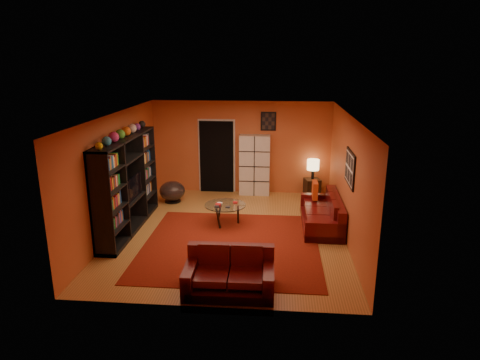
# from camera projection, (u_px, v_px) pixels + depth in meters

# --- Properties ---
(floor) EXTENTS (6.00, 6.00, 0.00)m
(floor) POSITION_uv_depth(u_px,v_px,m) (230.00, 232.00, 9.54)
(floor) COLOR olive
(floor) RESTS_ON ground
(ceiling) EXTENTS (6.00, 6.00, 0.00)m
(ceiling) POSITION_uv_depth(u_px,v_px,m) (229.00, 115.00, 8.82)
(ceiling) COLOR white
(ceiling) RESTS_ON wall_back
(wall_back) EXTENTS (6.00, 0.00, 6.00)m
(wall_back) POSITION_uv_depth(u_px,v_px,m) (241.00, 147.00, 12.05)
(wall_back) COLOR #B95228
(wall_back) RESTS_ON floor
(wall_front) EXTENTS (6.00, 0.00, 6.00)m
(wall_front) POSITION_uv_depth(u_px,v_px,m) (207.00, 230.00, 6.30)
(wall_front) COLOR #B95228
(wall_front) RESTS_ON floor
(wall_left) EXTENTS (0.00, 6.00, 6.00)m
(wall_left) POSITION_uv_depth(u_px,v_px,m) (117.00, 173.00, 9.39)
(wall_left) COLOR #B95228
(wall_left) RESTS_ON floor
(wall_right) EXTENTS (0.00, 6.00, 6.00)m
(wall_right) POSITION_uv_depth(u_px,v_px,m) (348.00, 178.00, 8.97)
(wall_right) COLOR #B95228
(wall_right) RESTS_ON floor
(rug) EXTENTS (3.60, 3.60, 0.01)m
(rug) POSITION_uv_depth(u_px,v_px,m) (231.00, 245.00, 8.86)
(rug) COLOR #5B130A
(rug) RESTS_ON floor
(doorway) EXTENTS (0.95, 0.10, 2.04)m
(doorway) POSITION_uv_depth(u_px,v_px,m) (217.00, 157.00, 12.15)
(doorway) COLOR black
(doorway) RESTS_ON floor
(wall_art_right) EXTENTS (0.03, 1.00, 0.70)m
(wall_art_right) POSITION_uv_depth(u_px,v_px,m) (350.00, 168.00, 8.60)
(wall_art_right) COLOR black
(wall_art_right) RESTS_ON wall_right
(wall_art_back) EXTENTS (0.42, 0.03, 0.52)m
(wall_art_back) POSITION_uv_depth(u_px,v_px,m) (268.00, 121.00, 11.76)
(wall_art_back) COLOR black
(wall_art_back) RESTS_ON wall_back
(entertainment_unit) EXTENTS (0.45, 3.00, 2.10)m
(entertainment_unit) POSITION_uv_depth(u_px,v_px,m) (127.00, 184.00, 9.44)
(entertainment_unit) COLOR black
(entertainment_unit) RESTS_ON floor
(tv) EXTENTS (0.87, 0.11, 0.50)m
(tv) POSITION_uv_depth(u_px,v_px,m) (130.00, 187.00, 9.49)
(tv) COLOR black
(tv) RESTS_ON entertainment_unit
(sofa) EXTENTS (0.85, 2.07, 0.85)m
(sofa) POSITION_uv_depth(u_px,v_px,m) (325.00, 214.00, 9.80)
(sofa) COLOR #45090B
(sofa) RESTS_ON rug
(loveseat) EXTENTS (1.49, 0.91, 0.85)m
(loveseat) POSITION_uv_depth(u_px,v_px,m) (230.00, 273.00, 7.12)
(loveseat) COLOR #45090B
(loveseat) RESTS_ON rug
(throw_pillow) EXTENTS (0.12, 0.42, 0.42)m
(throw_pillow) POSITION_uv_depth(u_px,v_px,m) (315.00, 190.00, 10.42)
(throw_pillow) COLOR #D64717
(throw_pillow) RESTS_ON sofa
(coffee_table) EXTENTS (0.95, 0.95, 0.48)m
(coffee_table) POSITION_uv_depth(u_px,v_px,m) (225.00, 207.00, 9.85)
(coffee_table) COLOR silver
(coffee_table) RESTS_ON floor
(storage_cabinet) EXTENTS (0.85, 0.38, 1.69)m
(storage_cabinet) POSITION_uv_depth(u_px,v_px,m) (255.00, 165.00, 11.95)
(storage_cabinet) COLOR beige
(storage_cabinet) RESTS_ON floor
(bowl_chair) EXTENTS (0.68, 0.68, 0.56)m
(bowl_chair) POSITION_uv_depth(u_px,v_px,m) (172.00, 191.00, 11.43)
(bowl_chair) COLOR black
(bowl_chair) RESTS_ON floor
(side_table) EXTENTS (0.49, 0.49, 0.50)m
(side_table) POSITION_uv_depth(u_px,v_px,m) (312.00, 188.00, 11.91)
(side_table) COLOR black
(side_table) RESTS_ON floor
(table_lamp) EXTENTS (0.33, 0.33, 0.55)m
(table_lamp) POSITION_uv_depth(u_px,v_px,m) (313.00, 165.00, 11.73)
(table_lamp) COLOR black
(table_lamp) RESTS_ON side_table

